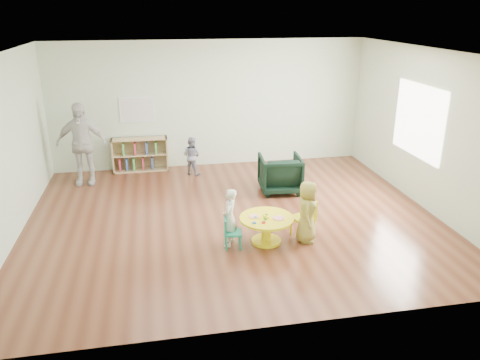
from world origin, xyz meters
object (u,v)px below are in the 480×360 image
(activity_table, at_px, (267,225))
(child_left, at_px, (229,218))
(bookshelf, at_px, (140,155))
(adult_caretaker, at_px, (81,144))
(kid_chair_right, at_px, (305,216))
(armchair, at_px, (280,174))
(child_right, at_px, (307,212))
(toddler, at_px, (192,156))
(kid_chair_left, at_px, (230,232))

(activity_table, height_order, child_left, child_left)
(bookshelf, xyz_separation_m, adult_caretaker, (-1.11, -0.63, 0.48))
(kid_chair_right, height_order, armchair, armchair)
(armchair, bearing_deg, adult_caretaker, -12.67)
(activity_table, height_order, adult_caretaker, adult_caretaker)
(child_left, relative_size, child_right, 0.93)
(bookshelf, height_order, toddler, toddler)
(activity_table, relative_size, toddler, 1.00)
(child_right, bearing_deg, adult_caretaker, 68.39)
(kid_chair_left, relative_size, adult_caretaker, 0.29)
(child_right, height_order, adult_caretaker, adult_caretaker)
(kid_chair_right, relative_size, toddler, 0.72)
(child_left, distance_m, toddler, 3.36)
(kid_chair_right, bearing_deg, adult_caretaker, 26.07)
(toddler, height_order, adult_caretaker, adult_caretaker)
(bookshelf, distance_m, adult_caretaker, 1.37)
(kid_chair_right, distance_m, bookshelf, 4.55)
(adult_caretaker, bearing_deg, toddler, 8.48)
(armchair, height_order, child_left, child_left)
(bookshelf, height_order, adult_caretaker, adult_caretaker)
(toddler, bearing_deg, activity_table, 140.15)
(bookshelf, distance_m, child_left, 4.06)
(kid_chair_left, height_order, kid_chair_right, kid_chair_right)
(kid_chair_left, bearing_deg, activity_table, 103.26)
(child_left, bearing_deg, bookshelf, -136.37)
(activity_table, relative_size, bookshelf, 0.70)
(child_left, relative_size, toddler, 1.09)
(kid_chair_left, relative_size, armchair, 0.61)
(kid_chair_right, bearing_deg, toddler, 0.58)
(child_right, xyz_separation_m, adult_caretaker, (-3.71, 3.28, 0.35))
(activity_table, xyz_separation_m, child_right, (0.62, -0.07, 0.20))
(activity_table, height_order, child_right, child_right)
(bookshelf, xyz_separation_m, child_left, (1.40, -3.82, 0.09))
(bookshelf, bearing_deg, activity_table, -62.80)
(kid_chair_left, bearing_deg, kid_chair_right, 105.63)
(kid_chair_right, xyz_separation_m, armchair, (0.10, 1.91, 0.04))
(toddler, bearing_deg, bookshelf, 13.09)
(activity_table, height_order, bookshelf, bookshelf)
(activity_table, relative_size, child_left, 0.92)
(activity_table, bearing_deg, adult_caretaker, 133.88)
(armchair, xyz_separation_m, child_left, (-1.34, -2.02, 0.09))
(activity_table, relative_size, adult_caretaker, 0.49)
(bookshelf, bearing_deg, armchair, -33.31)
(activity_table, bearing_deg, bookshelf, 117.20)
(toddler, bearing_deg, child_left, 130.69)
(bookshelf, relative_size, adult_caretaker, 0.71)
(child_left, bearing_deg, kid_chair_right, 118.58)
(kid_chair_right, relative_size, bookshelf, 0.50)
(kid_chair_right, relative_size, child_right, 0.61)
(bookshelf, relative_size, child_left, 1.31)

